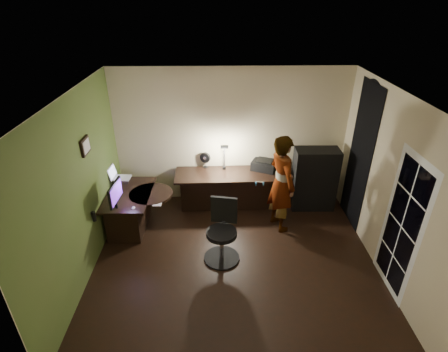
{
  "coord_description": "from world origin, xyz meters",
  "views": [
    {
      "loc": [
        -0.27,
        -4.34,
        3.91
      ],
      "look_at": [
        -0.15,
        1.05,
        1.0
      ],
      "focal_mm": 28.0,
      "sensor_mm": 36.0,
      "label": 1
    }
  ],
  "objects_px": {
    "person": "(281,184)",
    "office_chair": "(222,233)",
    "desk_right": "(226,190)",
    "cabinet": "(314,179)",
    "desk_left": "(132,210)",
    "monitor": "(115,200)"
  },
  "relations": [
    {
      "from": "desk_right",
      "to": "monitor",
      "type": "bearing_deg",
      "value": -149.55
    },
    {
      "from": "desk_left",
      "to": "desk_right",
      "type": "height_order",
      "value": "desk_right"
    },
    {
      "from": "desk_right",
      "to": "office_chair",
      "type": "distance_m",
      "value": 1.59
    },
    {
      "from": "person",
      "to": "desk_right",
      "type": "bearing_deg",
      "value": 31.37
    },
    {
      "from": "cabinet",
      "to": "desk_left",
      "type": "bearing_deg",
      "value": -168.82
    },
    {
      "from": "desk_right",
      "to": "monitor",
      "type": "height_order",
      "value": "monitor"
    },
    {
      "from": "desk_left",
      "to": "monitor",
      "type": "xyz_separation_m",
      "value": [
        -0.1,
        -0.46,
        0.52
      ]
    },
    {
      "from": "desk_left",
      "to": "person",
      "type": "xyz_separation_m",
      "value": [
        2.68,
        -0.02,
        0.54
      ]
    },
    {
      "from": "desk_left",
      "to": "office_chair",
      "type": "distance_m",
      "value": 1.87
    },
    {
      "from": "cabinet",
      "to": "person",
      "type": "xyz_separation_m",
      "value": [
        -0.77,
        -0.64,
        0.27
      ]
    },
    {
      "from": "monitor",
      "to": "office_chair",
      "type": "height_order",
      "value": "monitor"
    },
    {
      "from": "office_chair",
      "to": "cabinet",
      "type": "bearing_deg",
      "value": 50.27
    },
    {
      "from": "person",
      "to": "office_chair",
      "type": "bearing_deg",
      "value": 107.11
    },
    {
      "from": "cabinet",
      "to": "person",
      "type": "relative_size",
      "value": 0.7
    },
    {
      "from": "desk_right",
      "to": "person",
      "type": "xyz_separation_m",
      "value": [
        0.95,
        -0.69,
        0.53
      ]
    },
    {
      "from": "cabinet",
      "to": "office_chair",
      "type": "xyz_separation_m",
      "value": [
        -1.83,
        -1.53,
        -0.11
      ]
    },
    {
      "from": "cabinet",
      "to": "office_chair",
      "type": "bearing_deg",
      "value": -139.19
    },
    {
      "from": "office_chair",
      "to": "person",
      "type": "height_order",
      "value": "person"
    },
    {
      "from": "monitor",
      "to": "cabinet",
      "type": "bearing_deg",
      "value": 21.53
    },
    {
      "from": "desk_left",
      "to": "person",
      "type": "bearing_deg",
      "value": 0.84
    },
    {
      "from": "desk_right",
      "to": "cabinet",
      "type": "bearing_deg",
      "value": -2.75
    },
    {
      "from": "desk_right",
      "to": "cabinet",
      "type": "height_order",
      "value": "cabinet"
    }
  ]
}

